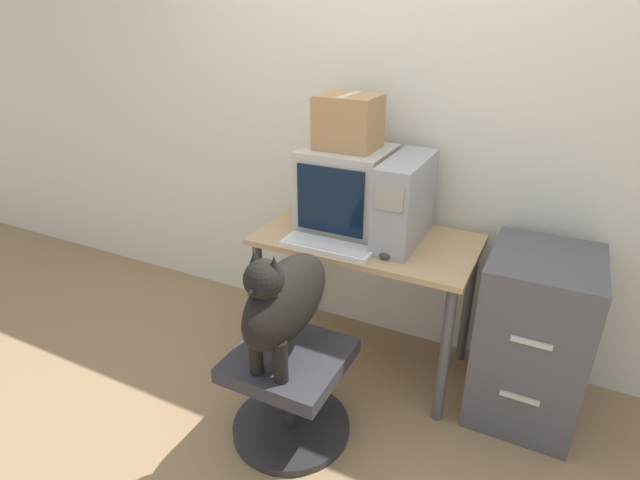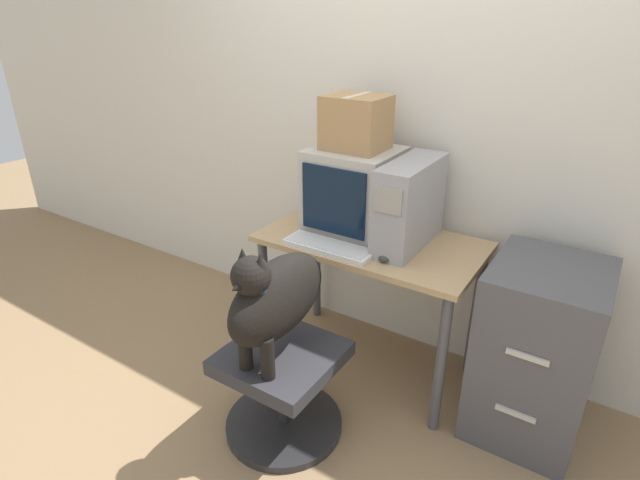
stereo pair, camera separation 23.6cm
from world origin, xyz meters
name	(u,v)px [view 1 (the left image)]	position (x,y,z in m)	size (l,w,h in m)	color
ground_plane	(339,391)	(0.00, 0.00, 0.00)	(12.00, 12.00, 0.00)	#937551
wall_back	(397,122)	(0.00, 0.69, 1.30)	(8.00, 0.05, 2.60)	silver
desk	(366,257)	(0.00, 0.31, 0.66)	(1.12, 0.62, 0.78)	tan
crt_monitor	(347,189)	(-0.15, 0.39, 0.99)	(0.43, 0.42, 0.43)	#B7B2A8
pc_tower	(405,201)	(0.17, 0.35, 0.99)	(0.18, 0.50, 0.43)	#99999E
keyboard	(327,246)	(-0.12, 0.09, 0.79)	(0.46, 0.16, 0.03)	silver
computer_mouse	(385,256)	(0.17, 0.11, 0.80)	(0.06, 0.05, 0.04)	#333333
office_chair	(290,389)	(-0.10, -0.34, 0.25)	(0.56, 0.56, 0.45)	#262628
dog	(284,300)	(-0.10, -0.37, 0.75)	(0.22, 0.59, 0.57)	black
filing_cabinet	(532,337)	(0.86, 0.31, 0.43)	(0.48, 0.56, 0.85)	#4C4C51
cardboard_box	(348,122)	(-0.15, 0.39, 1.34)	(0.29, 0.25, 0.26)	#A87F51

